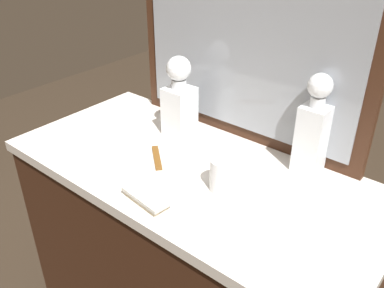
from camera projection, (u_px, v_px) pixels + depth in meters
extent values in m
cube|color=#381E11|center=(192.00, 276.00, 1.47)|extent=(1.12, 0.54, 0.85)
cube|color=silver|center=(192.00, 172.00, 1.25)|extent=(1.16, 0.55, 0.03)
cube|color=#381E11|center=(247.00, 47.00, 1.26)|extent=(0.83, 0.03, 0.61)
cube|color=gray|center=(244.00, 48.00, 1.25)|extent=(0.75, 0.01, 0.53)
cube|color=white|center=(179.00, 111.00, 1.38)|extent=(0.09, 0.09, 0.17)
cube|color=brown|center=(180.00, 121.00, 1.40)|extent=(0.08, 0.08, 0.09)
cylinder|color=white|center=(179.00, 84.00, 1.33)|extent=(0.05, 0.05, 0.03)
sphere|color=white|center=(179.00, 69.00, 1.31)|extent=(0.08, 0.08, 0.08)
cube|color=white|center=(311.00, 139.00, 1.18)|extent=(0.08, 0.08, 0.20)
cube|color=brown|center=(309.00, 151.00, 1.20)|extent=(0.06, 0.06, 0.12)
cylinder|color=white|center=(318.00, 102.00, 1.12)|extent=(0.04, 0.04, 0.03)
sphere|color=white|center=(320.00, 86.00, 1.10)|extent=(0.07, 0.07, 0.07)
cylinder|color=white|center=(223.00, 174.00, 1.12)|extent=(0.07, 0.07, 0.09)
cylinder|color=silver|center=(223.00, 187.00, 1.14)|extent=(0.07, 0.07, 0.01)
cube|color=#B7A88C|center=(146.00, 200.00, 1.09)|extent=(0.13, 0.07, 0.01)
cube|color=beige|center=(146.00, 196.00, 1.08)|extent=(0.15, 0.07, 0.01)
cube|color=brown|center=(157.00, 158.00, 1.28)|extent=(0.12, 0.10, 0.01)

